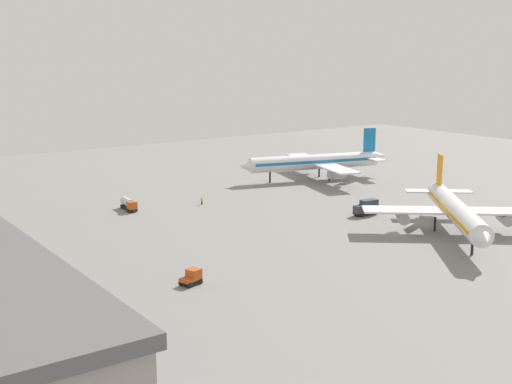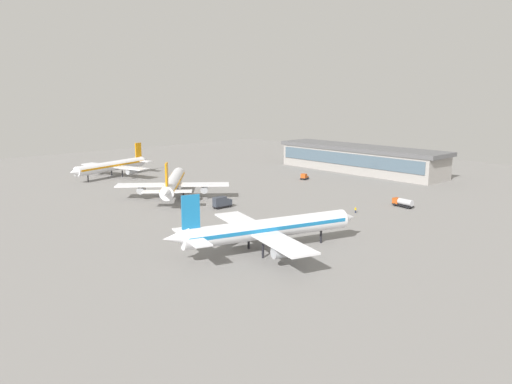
{
  "view_description": "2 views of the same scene",
  "coord_description": "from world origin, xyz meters",
  "px_view_note": "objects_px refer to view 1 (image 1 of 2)",
  "views": [
    {
      "loc": [
        85.99,
        -94.3,
        34.13
      ],
      "look_at": [
        -22.02,
        -17.21,
        6.47
      ],
      "focal_mm": 47.11,
      "sensor_mm": 36.0,
      "label": 1
    },
    {
      "loc": [
        -124.3,
        92.78,
        32.53
      ],
      "look_at": [
        -20.64,
        -1.05,
        4.71
      ],
      "focal_mm": 35.41,
      "sensor_mm": 36.0,
      "label": 2
    }
  ],
  "objects_px": {
    "baggage_tug": "(192,277)",
    "ground_crew_worker": "(202,201)",
    "fuel_truck": "(129,204)",
    "catering_truck": "(367,207)",
    "airplane_distant": "(456,210)",
    "airplane_at_gate": "(316,162)"
  },
  "relations": [
    {
      "from": "fuel_truck",
      "to": "baggage_tug",
      "type": "bearing_deg",
      "value": -8.51
    },
    {
      "from": "airplane_distant",
      "to": "baggage_tug",
      "type": "bearing_deg",
      "value": -56.11
    },
    {
      "from": "fuel_truck",
      "to": "ground_crew_worker",
      "type": "xyz_separation_m",
      "value": [
        4.72,
        15.95,
        -0.54
      ]
    },
    {
      "from": "fuel_truck",
      "to": "ground_crew_worker",
      "type": "distance_m",
      "value": 16.65
    },
    {
      "from": "baggage_tug",
      "to": "ground_crew_worker",
      "type": "relative_size",
      "value": 2.16
    },
    {
      "from": "airplane_at_gate",
      "to": "baggage_tug",
      "type": "height_order",
      "value": "airplane_at_gate"
    },
    {
      "from": "airplane_distant",
      "to": "airplane_at_gate",
      "type": "bearing_deg",
      "value": -155.91
    },
    {
      "from": "catering_truck",
      "to": "fuel_truck",
      "type": "bearing_deg",
      "value": -37.25
    },
    {
      "from": "baggage_tug",
      "to": "ground_crew_worker",
      "type": "bearing_deg",
      "value": 41.0
    },
    {
      "from": "baggage_tug",
      "to": "fuel_truck",
      "type": "bearing_deg",
      "value": 58.93
    },
    {
      "from": "catering_truck",
      "to": "ground_crew_worker",
      "type": "bearing_deg",
      "value": -47.78
    },
    {
      "from": "airplane_at_gate",
      "to": "catering_truck",
      "type": "relative_size",
      "value": 7.63
    },
    {
      "from": "catering_truck",
      "to": "fuel_truck",
      "type": "relative_size",
      "value": 0.88
    },
    {
      "from": "baggage_tug",
      "to": "airplane_distant",
      "type": "bearing_deg",
      "value": -21.5
    },
    {
      "from": "catering_truck",
      "to": "ground_crew_worker",
      "type": "distance_m",
      "value": 37.47
    },
    {
      "from": "fuel_truck",
      "to": "airplane_at_gate",
      "type": "bearing_deg",
      "value": 99.73
    },
    {
      "from": "baggage_tug",
      "to": "catering_truck",
      "type": "distance_m",
      "value": 54.95
    },
    {
      "from": "ground_crew_worker",
      "to": "airplane_at_gate",
      "type": "bearing_deg",
      "value": 119.49
    },
    {
      "from": "baggage_tug",
      "to": "catering_truck",
      "type": "xyz_separation_m",
      "value": [
        -16.3,
        52.48,
        0.54
      ]
    },
    {
      "from": "fuel_truck",
      "to": "catering_truck",
      "type": "bearing_deg",
      "value": 55.33
    },
    {
      "from": "catering_truck",
      "to": "fuel_truck",
      "type": "height_order",
      "value": "catering_truck"
    },
    {
      "from": "airplane_distant",
      "to": "catering_truck",
      "type": "height_order",
      "value": "airplane_distant"
    }
  ]
}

